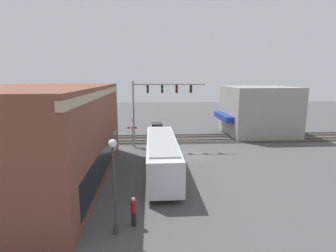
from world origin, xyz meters
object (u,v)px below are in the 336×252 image
crossing_signal (132,128)px  pedestrian_by_lamp (134,211)px  streetlamp (114,179)px  pedestrian_near_bus (182,163)px  city_bus (162,154)px  parked_car_white (157,128)px

crossing_signal → pedestrian_by_lamp: size_ratio=2.24×
streetlamp → pedestrian_near_bus: size_ratio=3.24×
crossing_signal → pedestrian_by_lamp: (-17.56, -1.23, -1.43)m
crossing_signal → pedestrian_near_bus: (-9.17, -4.96, -1.47)m
city_bus → parked_car_white: city_bus is taller
pedestrian_near_bus → pedestrian_by_lamp: size_ratio=0.95×
parked_car_white → pedestrian_by_lamp: (-25.09, 1.96, 0.17)m
streetlamp → pedestrian_by_lamp: streetlamp is taller
parked_car_white → pedestrian_by_lamp: size_ratio=2.48×
streetlamp → pedestrian_near_bus: 10.52m
streetlamp → pedestrian_near_bus: bearing=-27.0°
parked_car_white → crossing_signal: bearing=157.1°
pedestrian_by_lamp → streetlamp: bearing=129.5°
city_bus → parked_car_white: (16.85, -0.00, -1.02)m
crossing_signal → pedestrian_by_lamp: crossing_signal is taller
crossing_signal → pedestrian_near_bus: bearing=-151.6°
crossing_signal → parked_car_white: (7.53, -3.18, -1.60)m
crossing_signal → pedestrian_by_lamp: bearing=-176.0°
pedestrian_near_bus → city_bus: bearing=94.9°
crossing_signal → pedestrian_near_bus: size_ratio=2.35×
crossing_signal → streetlamp: bearing=-179.1°
city_bus → streetlamp: (-9.00, 2.88, 1.42)m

